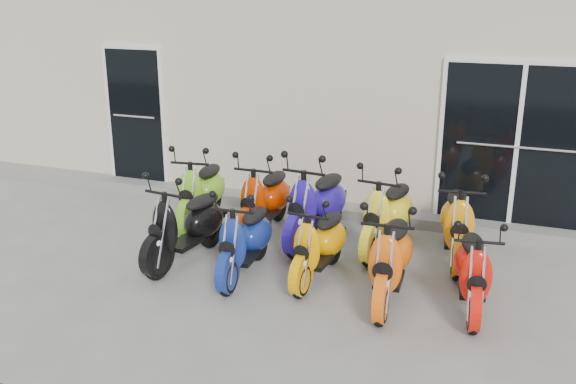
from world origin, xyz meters
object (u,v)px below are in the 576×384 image
object	(u,v)px
scooter_front_orange_a	(319,235)
scooter_front_blue	(245,230)
scooter_back_blue	(317,195)
scooter_back_red	(265,190)
scooter_back_yellow	(388,204)
scooter_front_orange_b	(391,247)
scooter_back_extra	(458,213)
scooter_back_green	(201,183)
scooter_front_red	(474,260)
scooter_front_black	(185,215)

from	to	relation	value
scooter_front_orange_a	scooter_front_blue	bearing A→B (deg)	-161.92
scooter_front_blue	scooter_back_blue	distance (m)	1.33
scooter_back_red	scooter_back_yellow	xyz separation A→B (m)	(1.66, -0.01, 0.00)
scooter_front_orange_b	scooter_back_red	size ratio (longest dim) A/B	1.00
scooter_back_blue	scooter_back_extra	bearing A→B (deg)	7.73
scooter_back_green	scooter_front_blue	bearing A→B (deg)	-54.36
scooter_front_red	scooter_back_blue	world-z (taller)	scooter_back_blue
scooter_front_blue	scooter_back_blue	xyz separation A→B (m)	(0.44, 1.26, 0.09)
scooter_front_blue	scooter_back_green	xyz separation A→B (m)	(-1.25, 1.31, 0.05)
scooter_front_blue	scooter_back_extra	world-z (taller)	scooter_back_extra
scooter_front_black	scooter_front_red	xyz separation A→B (m)	(3.32, -0.02, -0.06)
scooter_front_orange_b	scooter_front_red	distance (m)	0.84
scooter_front_blue	scooter_back_yellow	world-z (taller)	scooter_back_yellow
scooter_front_orange_a	scooter_front_orange_b	distance (m)	0.88
scooter_front_black	scooter_back_yellow	world-z (taller)	scooter_back_yellow
scooter_back_yellow	scooter_back_extra	xyz separation A→B (m)	(0.85, 0.00, -0.00)
scooter_front_orange_b	scooter_back_blue	distance (m)	1.77
scooter_front_black	scooter_back_yellow	distance (m)	2.48
scooter_back_red	scooter_back_blue	world-z (taller)	scooter_back_blue
scooter_front_blue	scooter_back_blue	world-z (taller)	scooter_back_blue
scooter_front_orange_b	scooter_back_green	size ratio (longest dim) A/B	0.99
scooter_back_extra	scooter_front_orange_a	bearing A→B (deg)	-149.39
scooter_front_blue	scooter_front_red	xyz separation A→B (m)	(2.50, 0.09, -0.02)
scooter_front_orange_b	scooter_back_yellow	distance (m)	1.36
scooter_front_black	scooter_back_green	world-z (taller)	scooter_back_green
scooter_front_blue	scooter_front_orange_a	bearing A→B (deg)	10.77
scooter_back_green	scooter_back_red	xyz separation A→B (m)	(0.95, 0.00, -0.00)
scooter_back_blue	scooter_front_red	bearing A→B (deg)	-23.62
scooter_back_blue	scooter_back_extra	distance (m)	1.76
scooter_front_orange_b	scooter_front_blue	bearing A→B (deg)	175.76
scooter_front_blue	scooter_front_red	distance (m)	2.50
scooter_front_orange_a	scooter_front_red	world-z (taller)	scooter_front_red
scooter_front_blue	scooter_back_extra	size ratio (longest dim) A/B	0.92
scooter_front_black	scooter_front_orange_b	xyz separation A→B (m)	(2.49, -0.12, 0.00)
scooter_back_blue	scooter_back_yellow	distance (m)	0.91
scooter_front_black	scooter_front_orange_a	bearing A→B (deg)	10.59
scooter_front_red	scooter_back_blue	size ratio (longest dim) A/B	0.84
scooter_front_orange_b	scooter_back_yellow	bearing A→B (deg)	99.73
scooter_front_orange_a	scooter_back_extra	distance (m)	1.77
scooter_back_green	scooter_back_red	bearing A→B (deg)	-7.77
scooter_front_black	scooter_back_red	distance (m)	1.31
scooter_back_red	scooter_back_extra	bearing A→B (deg)	-0.64
scooter_front_blue	scooter_front_red	bearing A→B (deg)	-1.18
scooter_back_yellow	scooter_front_black	bearing A→B (deg)	-143.94
scooter_back_green	scooter_back_blue	xyz separation A→B (m)	(1.70, -0.06, 0.04)
scooter_front_orange_b	scooter_back_blue	size ratio (longest dim) A/B	0.93
scooter_back_red	scooter_back_blue	size ratio (longest dim) A/B	0.93
scooter_front_orange_a	scooter_back_extra	world-z (taller)	scooter_back_extra
scooter_front_black	scooter_back_yellow	size ratio (longest dim) A/B	0.98
scooter_front_blue	scooter_front_orange_b	xyz separation A→B (m)	(1.67, -0.01, 0.04)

